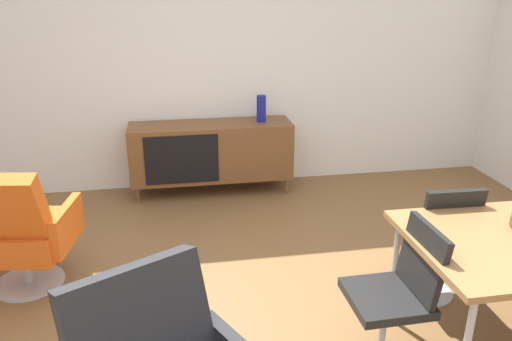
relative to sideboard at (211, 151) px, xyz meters
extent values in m
plane|color=brown|center=(-0.07, -2.30, -0.44)|extent=(8.32, 8.32, 0.00)
cube|color=white|center=(-0.07, 0.30, 0.96)|extent=(6.80, 0.12, 2.80)
cube|color=brown|center=(0.00, 0.00, 0.00)|extent=(1.60, 0.44, 0.56)
cube|color=black|center=(-0.30, -0.22, 0.00)|extent=(0.70, 0.01, 0.48)
cylinder|color=brown|center=(-0.74, -0.17, -0.36)|extent=(0.03, 0.03, 0.16)
cylinder|color=brown|center=(0.74, -0.17, -0.36)|extent=(0.03, 0.03, 0.16)
cylinder|color=brown|center=(-0.74, 0.17, -0.36)|extent=(0.03, 0.03, 0.16)
cylinder|color=brown|center=(0.74, 0.17, -0.36)|extent=(0.03, 0.03, 0.16)
cylinder|color=navy|center=(0.51, 0.00, 0.41)|extent=(0.09, 0.09, 0.26)
cylinder|color=#B7B7BC|center=(0.94, -2.27, -0.09)|extent=(0.04, 0.04, 0.70)
cube|color=black|center=(0.71, -2.66, 0.01)|extent=(0.41, 0.41, 0.05)
cube|color=black|center=(0.89, -2.66, 0.23)|extent=(0.10, 0.38, 0.38)
cylinder|color=#B7B7BC|center=(0.71, -2.66, -0.23)|extent=(0.04, 0.04, 0.42)
cube|color=black|center=(1.31, -2.04, 0.01)|extent=(0.41, 0.41, 0.05)
cube|color=black|center=(1.30, -2.22, 0.23)|extent=(0.38, 0.10, 0.38)
cylinder|color=#B7B7BC|center=(1.31, -2.04, -0.23)|extent=(0.04, 0.04, 0.42)
cylinder|color=#B7B7BC|center=(1.31, -2.04, -0.43)|extent=(0.36, 0.36, 0.01)
cube|color=#D85919|center=(-1.44, -1.47, -0.06)|extent=(0.68, 0.65, 0.20)
cube|color=#D85919|center=(-1.11, -1.52, 0.02)|extent=(0.14, 0.51, 0.28)
cylinder|color=#B7B7BC|center=(-1.44, -1.47, -0.30)|extent=(0.06, 0.06, 0.28)
cylinder|color=#B7B7BC|center=(-1.44, -1.47, -0.43)|extent=(0.48, 0.48, 0.02)
cube|color=#262628|center=(-0.54, -3.00, 0.25)|extent=(0.66, 0.52, 0.51)
camera|label=1|loc=(-0.35, -4.75, 1.57)|focal=34.94mm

